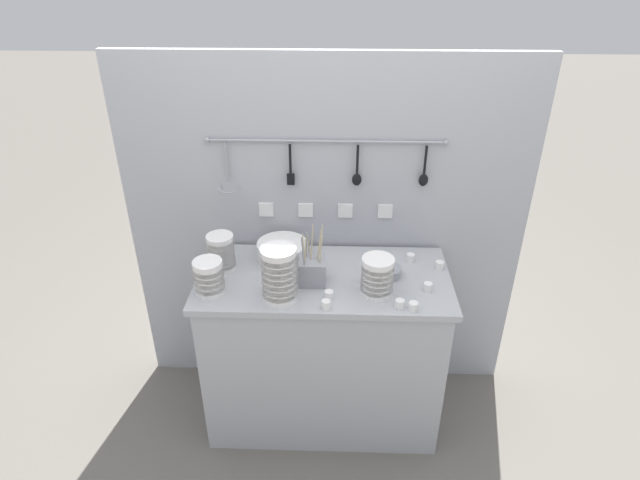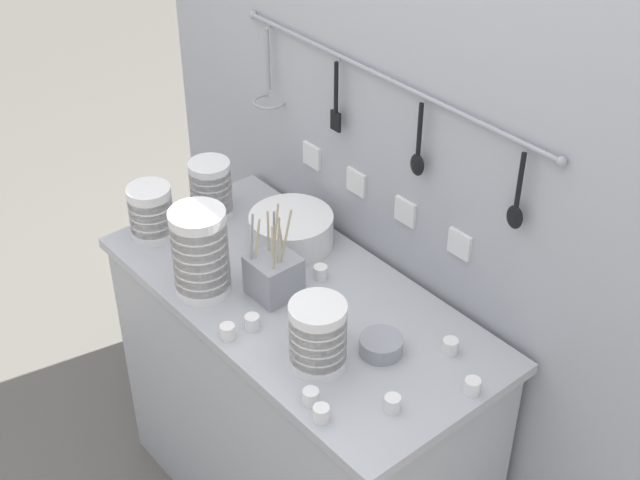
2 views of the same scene
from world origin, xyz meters
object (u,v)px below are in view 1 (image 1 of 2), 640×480
cutlery_caddy (312,270)px  cup_back_right (320,262)px  cup_beside_plates (428,287)px  cup_front_left (440,265)px  bowl_stack_tall_left (221,252)px  cup_centre (365,277)px  bowl_stack_back_corner (209,277)px  cup_front_right (400,304)px  cup_back_left (411,258)px  cup_edge_near (326,305)px  bowl_stack_short_front (279,274)px  steel_mixing_bowl (390,272)px  cup_edge_far (329,295)px  cup_by_caddy (413,306)px  bowl_stack_wide_centre (377,276)px  plate_stack (282,252)px

cutlery_caddy → cup_back_right: (0.03, 0.14, -0.04)m
cup_beside_plates → cup_front_left: (0.08, 0.18, 0.00)m
bowl_stack_tall_left → cup_centre: size_ratio=4.58×
bowl_stack_back_corner → cup_front_right: 0.82m
cup_front_left → cup_back_left: size_ratio=1.00×
cup_back_right → cup_back_left: bearing=6.8°
bowl_stack_back_corner → cup_beside_plates: (0.94, 0.05, -0.06)m
cutlery_caddy → cup_edge_near: (0.07, -0.20, -0.04)m
bowl_stack_tall_left → cutlery_caddy: cutlery_caddy is taller
bowl_stack_short_front → cutlery_caddy: size_ratio=0.90×
cutlery_caddy → cup_beside_plates: (0.51, -0.05, -0.04)m
steel_mixing_bowl → cup_front_left: steel_mixing_bowl is taller
cutlery_caddy → cup_front_left: 0.60m
cup_centre → cup_front_right: same height
cutlery_caddy → cup_edge_far: bearing=-59.5°
bowl_stack_tall_left → cup_by_caddy: (0.85, -0.29, -0.07)m
cutlery_caddy → cup_back_left: 0.50m
cup_back_left → cup_beside_plates: bearing=-78.7°
cup_back_right → cup_centre: bearing=-31.1°
bowl_stack_back_corner → cup_edge_near: 0.51m
bowl_stack_wide_centre → steel_mixing_bowl: bowl_stack_wide_centre is taller
cup_beside_plates → cup_back_left: size_ratio=1.00×
bowl_stack_short_front → plate_stack: (-0.02, 0.31, -0.08)m
cup_beside_plates → steel_mixing_bowl: bearing=144.3°
cup_front_left → plate_stack: bearing=175.9°
bowl_stack_back_corner → cup_edge_far: size_ratio=4.22×
bowl_stack_short_front → cup_centre: size_ratio=6.50×
cup_front_right → cup_back_left: bearing=76.8°
bowl_stack_back_corner → cup_back_left: bearing=18.0°
bowl_stack_wide_centre → bowl_stack_short_front: bowl_stack_short_front is taller
bowl_stack_wide_centre → cutlery_caddy: size_ratio=0.64×
cup_front_right → bowl_stack_tall_left: bearing=161.0°
bowl_stack_tall_left → cup_edge_far: (0.50, -0.22, -0.07)m
cup_edge_near → cup_front_right: 0.31m
bowl_stack_short_front → cup_centre: bowl_stack_short_front is taller
cup_back_right → steel_mixing_bowl: bearing=-13.4°
bowl_stack_wide_centre → cup_front_left: 0.38m
bowl_stack_wide_centre → cup_front_right: bearing=-46.9°
bowl_stack_back_corner → cup_by_caddy: 0.87m
bowl_stack_tall_left → cup_back_left: bowl_stack_tall_left is taller
bowl_stack_back_corner → cup_by_caddy: bearing=-6.1°
bowl_stack_back_corner → cutlery_caddy: bearing=13.4°
cup_centre → bowl_stack_back_corner: bearing=-170.3°
cup_by_caddy → cup_back_left: same height
bowl_stack_tall_left → steel_mixing_bowl: size_ratio=1.63×
cup_beside_plates → cup_front_right: size_ratio=1.00×
bowl_stack_back_corner → cup_by_caddy: size_ratio=4.22×
bowl_stack_wide_centre → cup_by_caddy: bearing=-37.7°
bowl_stack_tall_left → cup_front_left: bearing=1.9°
bowl_stack_back_corner → steel_mixing_bowl: (0.79, 0.16, -0.06)m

